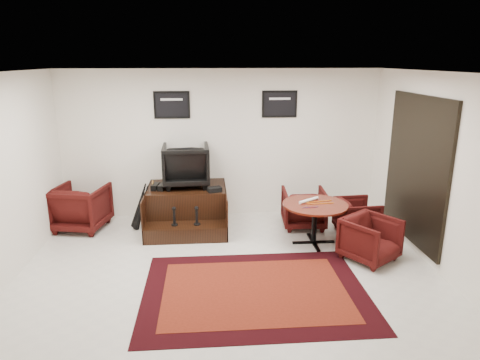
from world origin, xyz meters
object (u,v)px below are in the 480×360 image
object	(u,v)px
table_chair_back	(304,206)
table_chair_window	(357,214)
shine_podium	(187,208)
table_chair_corner	(370,237)
meeting_table	(315,209)
shine_chair	(186,163)
armchair_side	(81,205)

from	to	relation	value
table_chair_back	table_chair_window	world-z (taller)	table_chair_back
shine_podium	table_chair_corner	size ratio (longest dim) A/B	1.98
table_chair_window	table_chair_corner	xyz separation A→B (m)	(-0.17, -1.06, 0.03)
meeting_table	table_chair_window	bearing A→B (deg)	24.51
shine_chair	table_chair_window	xyz separation A→B (m)	(2.99, -0.71, -0.81)
armchair_side	shine_podium	bearing A→B (deg)	-168.50
table_chair_window	shine_chair	bearing A→B (deg)	72.18
shine_podium	armchair_side	size ratio (longest dim) A/B	1.65
meeting_table	table_chair_corner	bearing A→B (deg)	-43.38
shine_chair	shine_podium	bearing A→B (deg)	87.67
table_chair_back	armchair_side	bearing A→B (deg)	1.03
meeting_table	table_chair_window	distance (m)	0.99
meeting_table	table_chair_back	distance (m)	0.80
shine_chair	table_chair_window	distance (m)	3.18
table_chair_back	shine_podium	bearing A→B (deg)	-1.21
meeting_table	table_chair_window	xyz separation A→B (m)	(0.87, 0.39, -0.27)
armchair_side	table_chair_window	bearing A→B (deg)	-174.82
shine_chair	meeting_table	size ratio (longest dim) A/B	0.80
table_chair_window	table_chair_corner	distance (m)	1.07
armchair_side	table_chair_back	bearing A→B (deg)	-171.01
shine_chair	meeting_table	distance (m)	2.45
armchair_side	table_chair_window	world-z (taller)	armchair_side
shine_chair	table_chair_corner	world-z (taller)	shine_chair
table_chair_corner	shine_chair	bearing A→B (deg)	112.43
shine_chair	table_chair_window	world-z (taller)	shine_chair
meeting_table	table_chair_back	size ratio (longest dim) A/B	1.37
shine_podium	table_chair_corner	xyz separation A→B (m)	(2.82, -1.62, 0.03)
table_chair_back	table_chair_window	size ratio (longest dim) A/B	1.15
table_chair_window	shine_podium	bearing A→B (deg)	74.86
meeting_table	table_chair_corner	world-z (taller)	table_chair_corner
meeting_table	table_chair_back	bearing A→B (deg)	90.49
shine_chair	table_chair_back	xyz separation A→B (m)	(2.12, -0.34, -0.76)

